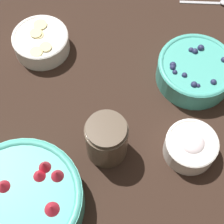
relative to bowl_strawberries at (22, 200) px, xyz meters
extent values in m
plane|color=black|center=(-0.25, -0.18, -0.04)|extent=(4.00, 4.00, 0.00)
cylinder|color=#47AD9E|center=(0.00, 0.00, -0.01)|extent=(0.24, 0.24, 0.07)
torus|color=#47AD9E|center=(0.00, 0.00, 0.02)|extent=(0.24, 0.24, 0.02)
cylinder|color=#B21928|center=(0.00, 0.00, 0.01)|extent=(0.19, 0.19, 0.02)
cone|color=#B21928|center=(-0.04, -0.03, 0.03)|extent=(0.04, 0.04, 0.02)
cone|color=#B21928|center=(0.02, -0.03, 0.03)|extent=(0.04, 0.04, 0.02)
cone|color=#B21928|center=(-0.05, 0.04, 0.03)|extent=(0.04, 0.04, 0.02)
cone|color=#B21928|center=(-0.08, -0.02, 0.03)|extent=(0.04, 0.04, 0.03)
cone|color=#B21928|center=(-0.06, -0.04, 0.03)|extent=(0.04, 0.04, 0.03)
cylinder|color=#47AD9E|center=(-0.43, -0.20, -0.01)|extent=(0.17, 0.17, 0.06)
torus|color=#47AD9E|center=(-0.43, -0.20, 0.01)|extent=(0.17, 0.17, 0.01)
cylinder|color=#23284C|center=(-0.43, -0.20, 0.00)|extent=(0.14, 0.14, 0.02)
sphere|color=#23284C|center=(-0.49, -0.19, 0.02)|extent=(0.01, 0.01, 0.01)
sphere|color=#23284C|center=(-0.37, -0.21, 0.02)|extent=(0.01, 0.01, 0.01)
sphere|color=#23284C|center=(-0.41, -0.14, 0.02)|extent=(0.01, 0.01, 0.01)
sphere|color=#23284C|center=(-0.44, -0.14, 0.02)|extent=(0.01, 0.01, 0.01)
sphere|color=#23284C|center=(-0.37, -0.20, 0.02)|extent=(0.01, 0.01, 0.01)
sphere|color=#23284C|center=(-0.37, -0.19, 0.02)|extent=(0.01, 0.01, 0.01)
sphere|color=#23284C|center=(-0.43, -0.24, 0.02)|extent=(0.01, 0.01, 0.01)
sphere|color=#23284C|center=(-0.44, -0.23, 0.02)|extent=(0.01, 0.01, 0.01)
sphere|color=#23284C|center=(-0.45, -0.24, 0.02)|extent=(0.02, 0.02, 0.02)
sphere|color=#23284C|center=(-0.39, -0.17, 0.02)|extent=(0.01, 0.01, 0.01)
sphere|color=#23284C|center=(-0.40, -0.15, 0.02)|extent=(0.01, 0.01, 0.01)
cylinder|color=white|center=(-0.10, -0.38, -0.02)|extent=(0.13, 0.13, 0.05)
torus|color=white|center=(-0.10, -0.38, 0.00)|extent=(0.13, 0.13, 0.01)
cylinder|color=beige|center=(-0.10, -0.38, 0.00)|extent=(0.11, 0.11, 0.01)
cylinder|color=beige|center=(-0.11, -0.41, 0.01)|extent=(0.03, 0.03, 0.01)
cylinder|color=beige|center=(-0.09, -0.38, 0.01)|extent=(0.03, 0.03, 0.01)
cylinder|color=beige|center=(-0.11, -0.34, 0.01)|extent=(0.03, 0.03, 0.01)
cylinder|color=beige|center=(-0.10, -0.38, 0.01)|extent=(0.03, 0.03, 0.00)
cylinder|color=beige|center=(-0.09, -0.33, 0.01)|extent=(0.03, 0.03, 0.01)
cylinder|color=white|center=(-0.35, -0.02, -0.02)|extent=(0.11, 0.11, 0.05)
torus|color=white|center=(-0.35, -0.02, 0.01)|extent=(0.11, 0.11, 0.01)
cylinder|color=silver|center=(-0.35, -0.02, 0.00)|extent=(0.09, 0.09, 0.01)
ellipsoid|color=silver|center=(-0.35, -0.02, 0.01)|extent=(0.05, 0.05, 0.02)
cylinder|color=brown|center=(-0.19, -0.07, 0.01)|extent=(0.09, 0.09, 0.10)
cylinder|color=#472819|center=(-0.19, -0.07, 0.00)|extent=(0.07, 0.07, 0.07)
cylinder|color=brown|center=(-0.19, -0.07, 0.06)|extent=(0.08, 0.08, 0.01)
cube|color=#B2B2B7|center=(-0.53, -0.42, -0.04)|extent=(0.11, 0.04, 0.01)
camera|label=1|loc=(-0.12, 0.22, 0.70)|focal=60.00mm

